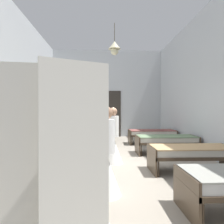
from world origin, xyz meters
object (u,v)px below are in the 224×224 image
object	(u,v)px
bed_right_row_3	(152,133)
privacy_screen	(5,204)
nurse_mid_aisle	(106,163)
potted_plant	(102,121)
bed_right_row_2	(166,140)
patient_seated_secondary	(12,151)
nurse_near_aisle	(113,143)
bed_right_row_1	(192,152)
bed_left_row_2	(54,141)
patient_seated_primary	(74,123)
bed_left_row_1	(33,154)
bed_left_row_3	(65,134)
nurse_far_aisle	(90,189)

from	to	relation	value
bed_right_row_3	privacy_screen	xyz separation A→B (m)	(-2.62, -7.15, 0.41)
nurse_mid_aisle	potted_plant	distance (m)	5.55
nurse_mid_aisle	bed_right_row_2	bearing A→B (deg)	135.77
potted_plant	patient_seated_secondary	bearing A→B (deg)	-100.46
nurse_near_aisle	potted_plant	bearing A→B (deg)	-175.87
bed_right_row_1	potted_plant	size ratio (longest dim) A/B	1.32
bed_left_row_2	patient_seated_secondary	size ratio (longest dim) A/B	2.37
nurse_near_aisle	bed_right_row_3	bearing A→B (deg)	148.55
bed_right_row_3	patient_seated_secondary	distance (m)	6.52
nurse_mid_aisle	patient_seated_primary	bearing A→B (deg)	-178.00
bed_right_row_1	bed_right_row_3	world-z (taller)	same
bed_left_row_1	nurse_mid_aisle	bearing A→B (deg)	-37.63
nurse_near_aisle	patient_seated_secondary	xyz separation A→B (m)	(-1.46, -2.65, 0.34)
bed_left_row_2	patient_seated_primary	bearing A→B (deg)	79.72
bed_left_row_2	nurse_mid_aisle	size ratio (longest dim) A/B	1.28
bed_left_row_3	bed_right_row_3	distance (m)	3.57
bed_right_row_3	privacy_screen	distance (m)	7.62
patient_seated_primary	patient_seated_secondary	distance (m)	5.69
potted_plant	bed_right_row_3	bearing A→B (deg)	-13.84
bed_left_row_1	potted_plant	bearing A→B (deg)	70.95
bed_right_row_1	patient_seated_primary	xyz separation A→B (m)	(-3.22, 3.83, 0.43)
bed_left_row_2	bed_right_row_2	size ratio (longest dim) A/B	1.00
nurse_near_aisle	privacy_screen	xyz separation A→B (m)	(-0.86, -4.14, 0.32)
patient_seated_primary	patient_seated_secondary	size ratio (longest dim) A/B	1.00
patient_seated_secondary	privacy_screen	bearing A→B (deg)	-68.06
bed_left_row_1	bed_left_row_3	world-z (taller)	same
bed_right_row_1	privacy_screen	world-z (taller)	privacy_screen
patient_seated_primary	bed_right_row_3	bearing A→B (deg)	-0.51
bed_left_row_2	patient_seated_secondary	distance (m)	3.80
bed_left_row_2	bed_right_row_1	bearing A→B (deg)	-28.01
bed_right_row_1	bed_right_row_2	distance (m)	1.90
bed_right_row_1	bed_left_row_2	world-z (taller)	same
nurse_far_aisle	privacy_screen	xyz separation A→B (m)	(-0.44, -1.05, 0.32)
bed_left_row_1	bed_right_row_2	world-z (taller)	same
bed_right_row_2	nurse_mid_aisle	xyz separation A→B (m)	(-1.99, -3.12, 0.09)
nurse_mid_aisle	potted_plant	world-z (taller)	nurse_mid_aisle
patient_seated_secondary	privacy_screen	distance (m)	1.61
bed_left_row_2	nurse_near_aisle	xyz separation A→B (m)	(1.81, -1.10, 0.09)
bed_left_row_3	potted_plant	distance (m)	1.64
nurse_far_aisle	bed_right_row_1	bearing A→B (deg)	-7.20
nurse_near_aisle	privacy_screen	world-z (taller)	privacy_screen
bed_right_row_1	bed_left_row_3	size ratio (longest dim) A/B	1.00
bed_right_row_2	nurse_near_aisle	distance (m)	2.08
bed_right_row_3	potted_plant	distance (m)	2.19
bed_right_row_3	nurse_mid_aisle	xyz separation A→B (m)	(-1.99, -5.02, 0.09)
bed_right_row_2	nurse_mid_aisle	bearing A→B (deg)	-122.51
bed_right_row_2	patient_seated_primary	size ratio (longest dim) A/B	2.37
bed_left_row_2	nurse_far_aisle	world-z (taller)	nurse_far_aisle
nurse_far_aisle	patient_seated_primary	world-z (taller)	nurse_far_aisle
bed_left_row_3	nurse_mid_aisle	world-z (taller)	nurse_mid_aisle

